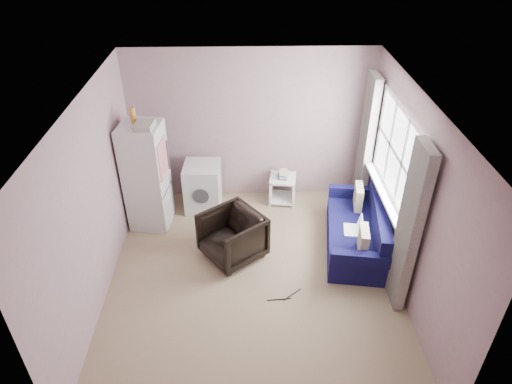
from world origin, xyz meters
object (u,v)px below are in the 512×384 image
armchair (232,234)px  sofa (359,232)px  fridge (147,176)px  side_table (283,187)px  washing_machine (203,186)px

armchair → sofa: armchair is taller
fridge → sofa: 3.20m
side_table → sofa: sofa is taller
fridge → sofa: bearing=-6.1°
armchair → washing_machine: washing_machine is taller
fridge → washing_machine: size_ratio=2.40×
side_table → fridge: bearing=-165.5°
fridge → side_table: bearing=21.1°
fridge → sofa: size_ratio=1.07×
armchair → side_table: (0.80, 1.37, -0.12)m
fridge → washing_machine: 0.96m
fridge → armchair: bearing=-26.8°
fridge → side_table: fridge is taller
armchair → sofa: 1.82m
fridge → washing_machine: fridge is taller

